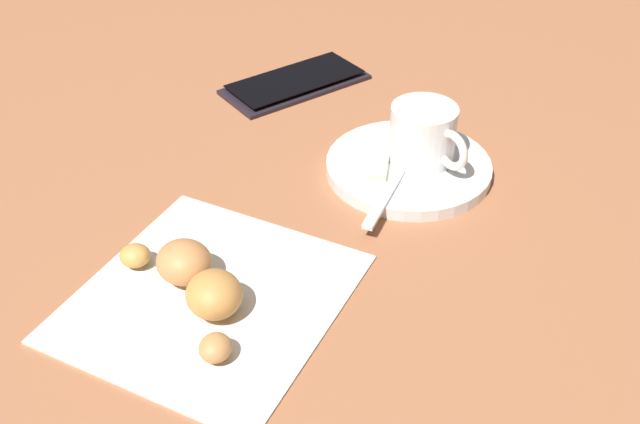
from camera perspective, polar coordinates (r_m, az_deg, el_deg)
name	(u,v)px	position (r m, az deg, el deg)	size (l,w,h in m)	color
ground_plane	(325,245)	(0.57, 0.37, -2.59)	(1.80, 1.80, 0.00)	#9E5F3E
saucer	(408,167)	(0.66, 6.87, 3.49)	(0.15, 0.15, 0.01)	silver
espresso_cup	(424,134)	(0.64, 8.08, 6.01)	(0.06, 0.08, 0.05)	silver
teaspoon	(402,166)	(0.64, 6.39, 3.59)	(0.14, 0.04, 0.01)	silver
sugar_packet	(380,157)	(0.65, 4.67, 4.28)	(0.07, 0.02, 0.01)	beige
napkin	(210,296)	(0.53, -8.50, -6.48)	(0.19, 0.18, 0.00)	silver
croissant	(195,281)	(0.52, -9.69, -5.27)	(0.09, 0.13, 0.03)	#C6844C
cell_phone	(295,82)	(0.79, -1.92, 10.03)	(0.17, 0.12, 0.01)	black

